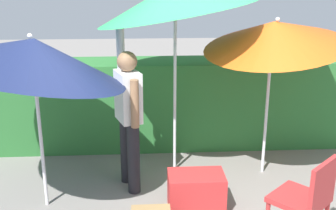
{
  "coord_description": "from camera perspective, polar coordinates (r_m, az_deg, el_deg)",
  "views": [
    {
      "loc": [
        -0.25,
        -3.77,
        2.41
      ],
      "look_at": [
        0.0,
        0.3,
        1.1
      ],
      "focal_mm": 44.72,
      "sensor_mm": 36.0,
      "label": 1
    }
  ],
  "objects": [
    {
      "name": "chair_plastic",
      "position": [
        3.96,
        18.4,
        -11.84
      ],
      "size": [
        0.62,
        0.62,
        0.89
      ],
      "color": "#B72D2D",
      "rests_on": "ground_plane"
    },
    {
      "name": "hedge_row",
      "position": [
        5.95,
        -0.93,
        0.23
      ],
      "size": [
        8.0,
        0.7,
        1.23
      ],
      "primitive_type": "cube",
      "color": "#2D7033",
      "rests_on": "ground_plane"
    },
    {
      "name": "cooler_box",
      "position": [
        4.47,
        3.85,
        -11.78
      ],
      "size": [
        0.58,
        0.37,
        0.42
      ],
      "primitive_type": "cube",
      "color": "red",
      "rests_on": "ground_plane"
    },
    {
      "name": "person_vendor",
      "position": [
        4.65,
        -5.4,
        -0.77
      ],
      "size": [
        0.33,
        0.55,
        1.88
      ],
      "color": "black",
      "rests_on": "ground_plane"
    },
    {
      "name": "umbrella_rainbow",
      "position": [
        4.3,
        -18.04,
        6.45
      ],
      "size": [
        1.97,
        1.93,
        2.05
      ],
      "color": "silver",
      "rests_on": "ground_plane"
    },
    {
      "name": "umbrella_yellow",
      "position": [
        4.94,
        14.31,
        9.38
      ],
      "size": [
        1.69,
        1.66,
        2.09
      ],
      "color": "silver",
      "rests_on": "ground_plane"
    }
  ]
}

